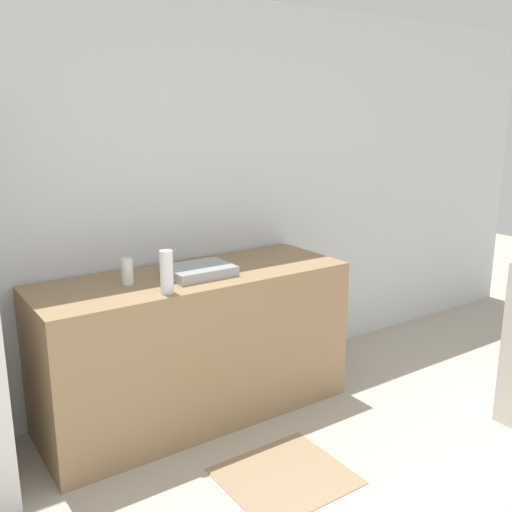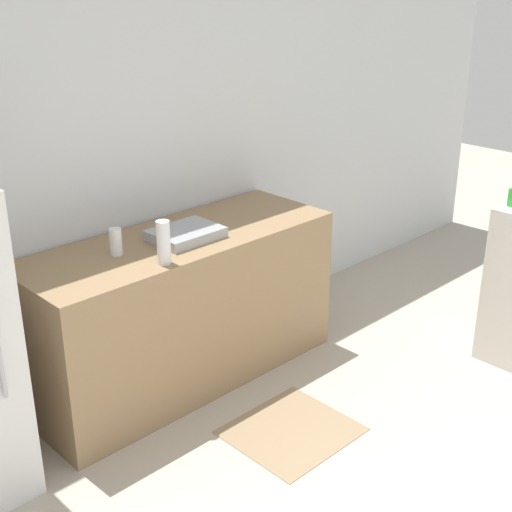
# 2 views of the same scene
# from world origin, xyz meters

# --- Properties ---
(wall_back) EXTENTS (8.00, 0.06, 2.60)m
(wall_back) POSITION_xyz_m (0.00, 2.92, 1.30)
(wall_back) COLOR silver
(wall_back) RESTS_ON ground_plane
(counter) EXTENTS (1.93, 0.68, 0.93)m
(counter) POSITION_xyz_m (0.32, 2.53, 0.46)
(counter) COLOR #937551
(counter) RESTS_ON ground_plane
(sink_basin) EXTENTS (0.38, 0.30, 0.06)m
(sink_basin) POSITION_xyz_m (0.33, 2.48, 0.96)
(sink_basin) COLOR #9EA3A8
(sink_basin) RESTS_ON counter
(bottle_tall) EXTENTS (0.07, 0.07, 0.24)m
(bottle_tall) POSITION_xyz_m (0.02, 2.28, 1.04)
(bottle_tall) COLOR silver
(bottle_tall) RESTS_ON counter
(bottle_short) EXTENTS (0.07, 0.07, 0.15)m
(bottle_short) POSITION_xyz_m (-0.09, 2.56, 1.00)
(bottle_short) COLOR silver
(bottle_short) RESTS_ON counter
(kitchen_rug) EXTENTS (0.65, 0.59, 0.01)m
(kitchen_rug) POSITION_xyz_m (0.37, 1.67, 0.00)
(kitchen_rug) COLOR #937A5B
(kitchen_rug) RESTS_ON ground_plane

